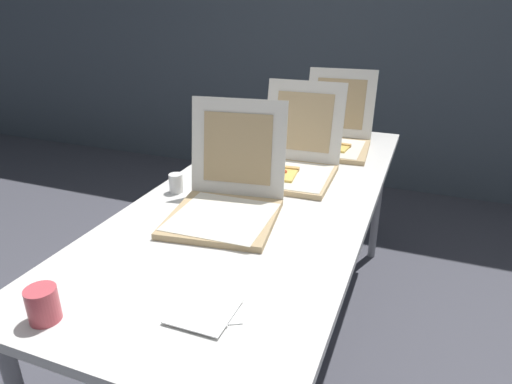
% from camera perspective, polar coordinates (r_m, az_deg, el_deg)
% --- Properties ---
extents(wall_back, '(10.00, 0.10, 2.60)m').
position_cam_1_polar(wall_back, '(3.72, 13.53, 20.38)').
color(wall_back, '#4C5660').
rests_on(wall_back, ground).
extents(table, '(0.84, 2.03, 0.76)m').
position_cam_1_polar(table, '(1.80, 1.17, -1.40)').
color(table, silver).
rests_on(table, ground).
extents(pizza_box_front, '(0.41, 0.46, 0.37)m').
position_cam_1_polar(pizza_box_front, '(1.56, -3.79, -1.16)').
color(pizza_box_front, tan).
rests_on(pizza_box_front, table).
extents(pizza_box_middle, '(0.37, 0.46, 0.37)m').
position_cam_1_polar(pizza_box_middle, '(1.93, 4.60, 3.62)').
color(pizza_box_middle, tan).
rests_on(pizza_box_middle, table).
extents(pizza_box_back, '(0.39, 0.49, 0.36)m').
position_cam_1_polar(pizza_box_back, '(2.31, 9.76, 6.76)').
color(pizza_box_back, tan).
rests_on(pizza_box_back, table).
extents(cup_white_near_center, '(0.05, 0.05, 0.07)m').
position_cam_1_polar(cup_white_near_center, '(1.78, -10.07, 1.12)').
color(cup_white_near_center, white).
rests_on(cup_white_near_center, table).
extents(cup_white_mid, '(0.05, 0.05, 0.07)m').
position_cam_1_polar(cup_white_mid, '(1.95, -5.54, 3.40)').
color(cup_white_mid, white).
rests_on(cup_white_mid, table).
extents(cup_white_far, '(0.05, 0.05, 0.07)m').
position_cam_1_polar(cup_white_far, '(2.12, -0.82, 5.12)').
color(cup_white_far, white).
rests_on(cup_white_far, table).
extents(cup_printed_front, '(0.07, 0.07, 0.09)m').
position_cam_1_polar(cup_printed_front, '(1.20, -25.32, -12.73)').
color(cup_printed_front, '#D14C56').
rests_on(cup_printed_front, table).
extents(napkin_pile, '(0.20, 0.20, 0.01)m').
position_cam_1_polar(napkin_pile, '(1.14, -6.21, -14.48)').
color(napkin_pile, white).
rests_on(napkin_pile, table).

